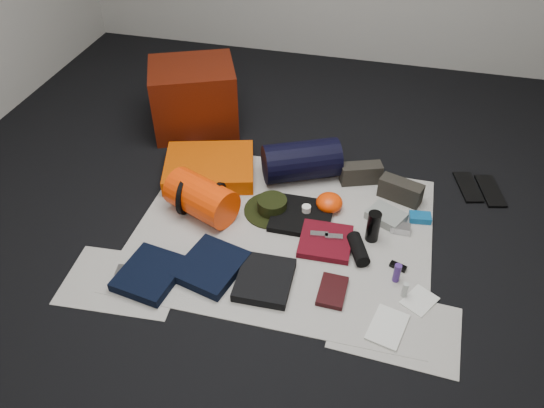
% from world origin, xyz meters
% --- Properties ---
extents(floor, '(4.50, 4.50, 0.02)m').
position_xyz_m(floor, '(0.00, 0.00, -0.01)').
color(floor, black).
rests_on(floor, ground).
extents(newspaper_mat, '(1.60, 1.30, 0.01)m').
position_xyz_m(newspaper_mat, '(0.00, 0.00, 0.00)').
color(newspaper_mat, silver).
rests_on(newspaper_mat, floor).
extents(newspaper_sheet_front_left, '(0.61, 0.44, 0.00)m').
position_xyz_m(newspaper_sheet_front_left, '(-0.70, -0.55, 0.00)').
color(newspaper_sheet_front_left, silver).
rests_on(newspaper_sheet_front_left, floor).
extents(newspaper_sheet_front_right, '(0.60, 0.43, 0.00)m').
position_xyz_m(newspaper_sheet_front_right, '(0.65, -0.50, 0.00)').
color(newspaper_sheet_front_right, silver).
rests_on(newspaper_sheet_front_right, floor).
extents(red_cabinet, '(0.69, 0.64, 0.46)m').
position_xyz_m(red_cabinet, '(-0.84, 0.90, 0.23)').
color(red_cabinet, '#501305').
rests_on(red_cabinet, floor).
extents(sleeping_pad, '(0.64, 0.58, 0.10)m').
position_xyz_m(sleeping_pad, '(-0.56, 0.40, 0.06)').
color(sleeping_pad, '#D64D02').
rests_on(sleeping_pad, newspaper_mat).
extents(stuff_sack, '(0.44, 0.36, 0.23)m').
position_xyz_m(stuff_sack, '(-0.48, 0.03, 0.12)').
color(stuff_sack, '#FE3A04').
rests_on(stuff_sack, newspaper_mat).
extents(sack_strap_left, '(0.02, 0.22, 0.22)m').
position_xyz_m(sack_strap_left, '(-0.58, 0.03, 0.11)').
color(sack_strap_left, black).
rests_on(sack_strap_left, newspaper_mat).
extents(sack_strap_right, '(0.03, 0.22, 0.22)m').
position_xyz_m(sack_strap_right, '(-0.38, 0.03, 0.11)').
color(sack_strap_right, black).
rests_on(sack_strap_right, newspaper_mat).
extents(navy_duffel, '(0.52, 0.41, 0.24)m').
position_xyz_m(navy_duffel, '(-0.01, 0.51, 0.13)').
color(navy_duffel, black).
rests_on(navy_duffel, newspaper_mat).
extents(boonie_brim, '(0.34, 0.34, 0.01)m').
position_xyz_m(boonie_brim, '(-0.10, 0.15, 0.01)').
color(boonie_brim, black).
rests_on(boonie_brim, newspaper_mat).
extents(boonie_crown, '(0.17, 0.17, 0.08)m').
position_xyz_m(boonie_crown, '(-0.10, 0.15, 0.05)').
color(boonie_crown, black).
rests_on(boonie_crown, boonie_brim).
extents(hiking_boot_left, '(0.26, 0.17, 0.12)m').
position_xyz_m(hiking_boot_left, '(0.36, 0.55, 0.07)').
color(hiking_boot_left, '#2B2821').
rests_on(hiking_boot_left, newspaper_mat).
extents(hiking_boot_right, '(0.27, 0.17, 0.13)m').
position_xyz_m(hiking_boot_right, '(0.60, 0.44, 0.07)').
color(hiking_boot_right, '#2B2821').
rests_on(hiking_boot_right, newspaper_mat).
extents(flip_flop_left, '(0.18, 0.31, 0.02)m').
position_xyz_m(flip_flop_left, '(1.00, 0.65, 0.01)').
color(flip_flop_left, black).
rests_on(flip_flop_left, floor).
extents(flip_flop_right, '(0.18, 0.32, 0.02)m').
position_xyz_m(flip_flop_right, '(1.13, 0.64, 0.01)').
color(flip_flop_right, black).
rests_on(flip_flop_right, floor).
extents(trousers_navy_a, '(0.33, 0.36, 0.05)m').
position_xyz_m(trousers_navy_a, '(-0.57, -0.49, 0.03)').
color(trousers_navy_a, black).
rests_on(trousers_navy_a, newspaper_mat).
extents(trousers_navy_b, '(0.36, 0.39, 0.05)m').
position_xyz_m(trousers_navy_b, '(-0.29, -0.37, 0.03)').
color(trousers_navy_b, black).
rests_on(trousers_navy_b, newspaper_mat).
extents(trousers_charcoal, '(0.28, 0.31, 0.05)m').
position_xyz_m(trousers_charcoal, '(-0.00, -0.39, 0.03)').
color(trousers_charcoal, black).
rests_on(trousers_charcoal, newspaper_mat).
extents(black_tshirt, '(0.34, 0.31, 0.03)m').
position_xyz_m(black_tshirt, '(0.08, 0.13, 0.02)').
color(black_tshirt, black).
rests_on(black_tshirt, newspaper_mat).
extents(red_shirt, '(0.28, 0.28, 0.04)m').
position_xyz_m(red_shirt, '(0.24, -0.04, 0.02)').
color(red_shirt, '#590914').
rests_on(red_shirt, newspaper_mat).
extents(orange_stuff_sack, '(0.17, 0.17, 0.10)m').
position_xyz_m(orange_stuff_sack, '(0.21, 0.24, 0.06)').
color(orange_stuff_sack, '#FE3A04').
rests_on(orange_stuff_sack, newspaper_mat).
extents(first_aid_pouch, '(0.24, 0.22, 0.05)m').
position_xyz_m(first_aid_pouch, '(0.54, 0.23, 0.03)').
color(first_aid_pouch, gray).
rests_on(first_aid_pouch, newspaper_mat).
extents(water_bottle, '(0.08, 0.08, 0.18)m').
position_xyz_m(water_bottle, '(0.48, 0.06, 0.10)').
color(water_bottle, black).
rests_on(water_bottle, newspaper_mat).
extents(speaker, '(0.14, 0.21, 0.08)m').
position_xyz_m(speaker, '(0.42, -0.08, 0.04)').
color(speaker, black).
rests_on(speaker, newspaper_mat).
extents(compact_camera, '(0.11, 0.06, 0.04)m').
position_xyz_m(compact_camera, '(0.63, 0.15, 0.03)').
color(compact_camera, '#B9B9BE').
rests_on(compact_camera, newspaper_mat).
extents(cyan_case, '(0.13, 0.09, 0.04)m').
position_xyz_m(cyan_case, '(0.73, 0.27, 0.03)').
color(cyan_case, '#0E568E').
rests_on(cyan_case, newspaper_mat).
extents(toiletry_purple, '(0.04, 0.04, 0.11)m').
position_xyz_m(toiletry_purple, '(0.63, -0.21, 0.06)').
color(toiletry_purple, '#422476').
rests_on(toiletry_purple, newspaper_mat).
extents(toiletry_clear, '(0.04, 0.04, 0.09)m').
position_xyz_m(toiletry_clear, '(0.67, -0.30, 0.05)').
color(toiletry_clear, '#AEB3AF').
rests_on(toiletry_clear, newspaper_mat).
extents(paperback_book, '(0.14, 0.20, 0.03)m').
position_xyz_m(paperback_book, '(0.33, -0.37, 0.02)').
color(paperback_book, black).
rests_on(paperback_book, newspaper_mat).
extents(map_booklet, '(0.20, 0.25, 0.01)m').
position_xyz_m(map_booklet, '(0.61, -0.51, 0.01)').
color(map_booklet, silver).
rests_on(map_booklet, newspaper_mat).
extents(map_printout, '(0.19, 0.21, 0.01)m').
position_xyz_m(map_printout, '(0.75, -0.32, 0.01)').
color(map_printout, silver).
rests_on(map_printout, newspaper_mat).
extents(sunglasses, '(0.09, 0.06, 0.02)m').
position_xyz_m(sunglasses, '(0.63, -0.13, 0.02)').
color(sunglasses, black).
rests_on(sunglasses, newspaper_mat).
extents(key_cluster, '(0.08, 0.08, 0.01)m').
position_xyz_m(key_cluster, '(-0.72, -0.49, 0.01)').
color(key_cluster, '#B9B9BE').
rests_on(key_cluster, newspaper_mat).
extents(tape_roll, '(0.05, 0.05, 0.04)m').
position_xyz_m(tape_roll, '(0.10, 0.16, 0.06)').
color(tape_roll, white).
rests_on(tape_roll, black_tshirt).
extents(energy_bar_a, '(0.10, 0.05, 0.01)m').
position_xyz_m(energy_bar_a, '(0.20, -0.02, 0.05)').
color(energy_bar_a, '#B9B9BE').
rests_on(energy_bar_a, red_shirt).
extents(energy_bar_b, '(0.10, 0.05, 0.01)m').
position_xyz_m(energy_bar_b, '(0.28, -0.02, 0.05)').
color(energy_bar_b, '#B9B9BE').
rests_on(energy_bar_b, red_shirt).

